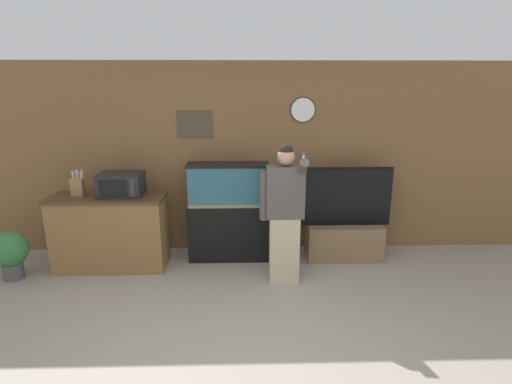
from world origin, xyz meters
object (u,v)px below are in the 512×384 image
Objects in this scene: microwave at (121,184)px; knife_block at (78,187)px; person_standing at (284,212)px; tv_on_stand at (344,232)px; aquarium_on_stand at (228,212)px; counter_island at (110,232)px; potted_plant at (10,252)px.

knife_block is at bearing -179.62° from microwave.
tv_on_stand is at bearing 34.80° from person_standing.
person_standing is at bearing -145.20° from tv_on_stand.
aquarium_on_stand is 1.04× the size of tv_on_stand.
knife_block is at bearing 174.76° from counter_island.
counter_island is 2.38× the size of potted_plant.
tv_on_stand is 4.20m from potted_plant.
aquarium_on_stand reaches higher than microwave.
person_standing is (2.17, -0.42, 0.38)m from counter_island.
person_standing is at bearing -44.32° from aquarium_on_stand.
aquarium_on_stand is at bearing 8.56° from microwave.
counter_island is 1.08× the size of aquarium_on_stand.
person_standing reaches higher than microwave.
tv_on_stand is (3.41, 0.16, -0.70)m from knife_block.
knife_block is 0.26× the size of tv_on_stand.
knife_block is 0.25× the size of aquarium_on_stand.
aquarium_on_stand is 0.79× the size of person_standing.
potted_plant is (-4.17, -0.49, -0.03)m from tv_on_stand.
microwave is 1.54m from potted_plant.
counter_island is at bearing -176.43° from tv_on_stand.
counter_island is 1.53m from aquarium_on_stand.
counter_island is at bearing 14.76° from potted_plant.
potted_plant is (-0.76, -0.33, -0.72)m from knife_block.
knife_block is 3.49m from tv_on_stand.
tv_on_stand is at bearing -1.67° from aquarium_on_stand.
tv_on_stand is at bearing 3.06° from microwave.
potted_plant is at bearing -156.68° from knife_block.
counter_island is at bearing -171.07° from aquarium_on_stand.
counter_island is 1.17m from potted_plant.
potted_plant is at bearing -165.65° from microwave.
aquarium_on_stand is (1.50, 0.24, 0.18)m from counter_island.
tv_on_stand is (2.88, 0.15, -0.72)m from microwave.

